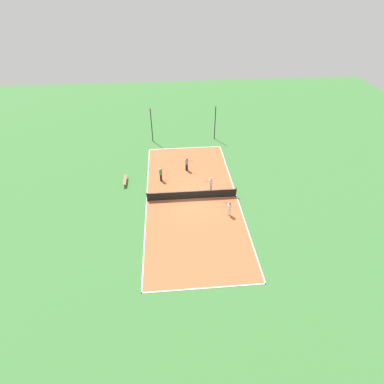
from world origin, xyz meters
TOP-DOWN VIEW (x-y plane):
  - ground_plane at (0.00, 0.00)m, footprint 80.00×80.00m
  - court_surface at (0.00, 0.00)m, footprint 9.60×22.06m
  - tennis_net at (0.00, 0.00)m, footprint 9.40×0.10m
  - bench at (-7.25, 3.55)m, footprint 0.36×1.99m
  - player_near_white at (3.39, -2.86)m, footprint 0.82×0.95m
  - player_baseline_gray at (-0.14, 5.51)m, footprint 0.98×0.70m
  - player_far_green at (-3.21, 3.65)m, footprint 0.58×0.99m
  - player_far_white at (2.13, 1.27)m, footprint 0.98×0.52m
  - tennis_ball_midcourt at (2.13, -5.97)m, footprint 0.07×0.07m
  - tennis_ball_near_net at (-3.57, 5.97)m, footprint 0.07×0.07m
  - fence_post_back_left at (-4.32, 13.32)m, footprint 0.12×0.12m
  - fence_post_back_right at (4.32, 13.32)m, footprint 0.12×0.12m

SIDE VIEW (x-z plane):
  - ground_plane at x=0.00m, z-range 0.00..0.00m
  - court_surface at x=0.00m, z-range 0.00..0.02m
  - tennis_ball_midcourt at x=2.13m, z-range 0.02..0.09m
  - tennis_ball_near_net at x=-3.57m, z-range 0.02..0.09m
  - bench at x=-7.25m, z-range 0.17..0.62m
  - tennis_net at x=0.00m, z-range 0.03..1.10m
  - player_near_white at x=3.39m, z-range 0.13..1.69m
  - player_far_green at x=-3.21m, z-range 0.15..1.81m
  - player_far_white at x=2.13m, z-range 0.15..1.86m
  - player_baseline_gray at x=-0.14m, z-range 0.16..1.94m
  - fence_post_back_left at x=-4.32m, z-range 0.00..4.75m
  - fence_post_back_right at x=4.32m, z-range 0.00..4.75m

